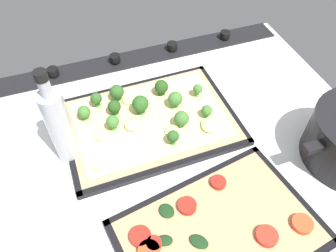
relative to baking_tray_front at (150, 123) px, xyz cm
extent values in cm
cube|color=white|center=(-5.82, 9.02, -1.86)|extent=(80.84, 72.73, 3.00)
cube|color=black|center=(-5.82, -23.84, 0.04)|extent=(77.61, 7.00, 0.80)
cylinder|color=black|center=(-30.07, -23.84, 1.34)|extent=(2.80, 2.80, 1.80)
cylinder|color=black|center=(-13.90, -23.84, 1.34)|extent=(2.80, 2.80, 1.80)
cylinder|color=black|center=(2.26, -23.84, 1.34)|extent=(2.80, 2.80, 1.80)
cylinder|color=black|center=(18.43, -23.84, 1.34)|extent=(2.80, 2.80, 1.80)
cube|color=black|center=(0.00, 0.00, -0.11)|extent=(38.07, 27.34, 0.50)
cube|color=black|center=(0.18, -12.80, 0.29)|extent=(37.70, 1.74, 1.30)
cube|color=black|center=(-0.18, 12.80, 0.29)|extent=(37.70, 1.74, 1.30)
cube|color=black|center=(-18.24, -0.26, 0.29)|extent=(1.58, 26.82, 1.30)
cube|color=black|center=(18.24, 0.26, 0.29)|extent=(1.58, 26.82, 1.30)
cube|color=tan|center=(0.00, 0.00, 0.64)|extent=(35.63, 24.91, 1.00)
cube|color=#EFDB8C|center=(0.00, 0.00, 1.34)|extent=(32.78, 22.43, 0.40)
cone|color=#427635|center=(-4.92, -6.60, 2.08)|extent=(1.77, 1.77, 1.09)
sphere|color=#264C1C|center=(-4.92, -6.60, 3.83)|extent=(3.22, 3.22, 3.22)
cone|color=#68AD54|center=(13.48, -4.82, 2.06)|extent=(1.55, 1.55, 1.05)
sphere|color=#427533|center=(13.48, -4.82, 3.65)|extent=(2.82, 2.82, 2.82)
cone|color=#68AD54|center=(-5.79, 4.11, 2.03)|extent=(1.79, 1.79, 1.00)
sphere|color=#427533|center=(-5.79, 4.11, 3.75)|extent=(3.25, 3.25, 3.25)
cone|color=#4D8B3F|center=(5.26, -8.42, 2.05)|extent=(1.83, 1.83, 1.02)
sphere|color=#2D5B23|center=(5.26, -8.42, 3.81)|extent=(3.34, 3.34, 3.34)
cone|color=#68AD54|center=(-12.64, -3.14, 2.23)|extent=(1.24, 1.24, 1.39)
sphere|color=#427533|center=(-12.64, -3.14, 3.77)|extent=(2.25, 2.25, 2.25)
cone|color=#4D8B3F|center=(10.14, -7.82, 2.23)|extent=(1.45, 1.45, 1.38)
sphere|color=#2D5B23|center=(10.14, -7.82, 3.90)|extent=(2.63, 2.63, 2.63)
cone|color=#4D8B3F|center=(-2.43, 8.11, 2.19)|extent=(1.38, 1.38, 1.31)
sphere|color=#2D5B23|center=(-2.43, 8.11, 3.79)|extent=(2.50, 2.50, 2.50)
cone|color=#68AD54|center=(-12.00, 3.48, 1.95)|extent=(1.36, 1.36, 0.83)
sphere|color=#427533|center=(-12.00, 3.48, 3.30)|extent=(2.48, 2.48, 2.48)
cone|color=#68AD54|center=(8.26, 0.16, 2.18)|extent=(1.53, 1.53, 1.28)
sphere|color=#427533|center=(8.26, 0.16, 3.86)|extent=(2.78, 2.78, 2.78)
cone|color=#4D8B3F|center=(1.35, -2.49, 2.23)|extent=(2.03, 2.03, 1.39)
sphere|color=#2D5B23|center=(1.35, -2.49, 4.31)|extent=(3.69, 3.69, 3.69)
cone|color=#427635|center=(6.88, -4.21, 2.04)|extent=(1.63, 1.63, 1.00)
sphere|color=#264C1C|center=(6.88, -4.21, 3.64)|extent=(2.96, 2.96, 2.96)
cone|color=#68AD54|center=(-6.54, -1.70, 2.12)|extent=(1.81, 1.81, 1.17)
sphere|color=#427533|center=(-6.54, -1.70, 3.94)|extent=(3.29, 3.29, 3.29)
ellipsoid|color=#EFDB8C|center=(11.27, 1.41, 1.97)|extent=(3.70, 3.56, 1.00)
ellipsoid|color=#EFDB8C|center=(4.16, 0.91, 2.12)|extent=(4.88, 4.76, 1.35)
ellipsoid|color=#EFDB8C|center=(-11.11, 6.63, 2.17)|extent=(3.63, 4.53, 1.48)
ellipsoid|color=#EFDB8C|center=(-3.19, 5.08, 2.03)|extent=(3.98, 3.54, 1.15)
ellipsoid|color=#EFDB8C|center=(3.32, -6.81, 1.92)|extent=(2.66, 2.79, 0.89)
ellipsoid|color=#EFDB8C|center=(13.45, 8.57, 1.90)|extent=(2.51, 1.86, 0.85)
cube|color=black|center=(-3.59, 28.49, -0.11)|extent=(37.61, 28.45, 0.50)
cube|color=black|center=(-1.80, 17.64, 0.29)|extent=(34.04, 6.76, 1.30)
cube|color=black|center=(-19.92, 25.80, 0.29)|extent=(4.95, 23.07, 1.30)
cube|color=tan|center=(-3.59, 28.49, 0.59)|extent=(34.85, 25.69, 0.90)
cylinder|color=#B22319|center=(7.88, 26.94, 1.54)|extent=(2.65, 2.65, 1.00)
cylinder|color=#B22319|center=(-7.24, 19.88, 1.54)|extent=(2.97, 2.97, 1.00)
cylinder|color=#B22319|center=(0.14, 22.40, 1.54)|extent=(3.48, 3.48, 1.00)
cylinder|color=#D14723|center=(-17.41, 32.28, 1.54)|extent=(3.72, 3.72, 1.00)
cylinder|color=red|center=(-10.52, 32.12, 1.54)|extent=(3.81, 3.81, 1.00)
cylinder|color=#D14723|center=(9.03, 27.83, 1.54)|extent=(3.69, 3.69, 1.00)
cylinder|color=#B22319|center=(9.68, 24.99, 1.54)|extent=(3.70, 3.70, 1.00)
ellipsoid|color=#193819|center=(3.90, 22.03, 1.44)|extent=(3.43, 3.75, 0.60)
ellipsoid|color=#193819|center=(0.65, 29.10, 1.44)|extent=(3.94, 4.04, 0.60)
ellipsoid|color=#193819|center=(5.98, 27.01, 1.44)|extent=(3.18, 2.74, 0.60)
cube|color=black|center=(-24.41, 22.21, 7.91)|extent=(3.60, 2.00, 1.20)
cylinder|color=#B7BCC6|center=(18.29, 2.81, 8.43)|extent=(4.54, 4.54, 17.58)
cylinder|color=#B7BCC6|center=(18.29, 2.81, 18.97)|extent=(2.04, 2.04, 3.50)
cylinder|color=black|center=(18.29, 2.81, 21.52)|extent=(2.27, 2.27, 1.60)
camera|label=1|loc=(12.69, 47.45, 56.03)|focal=35.33mm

